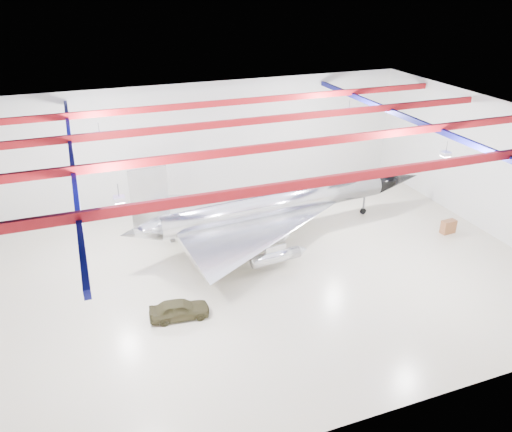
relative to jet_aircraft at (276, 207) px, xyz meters
name	(u,v)px	position (x,y,z in m)	size (l,w,h in m)	color
floor	(262,267)	(-3.05, -4.61, -2.49)	(40.00, 40.00, 0.00)	beige
wall_back	(206,140)	(-3.05, 10.39, 3.01)	(40.00, 40.00, 0.00)	silver
wall_right	(488,166)	(16.95, -4.61, 3.01)	(30.00, 30.00, 0.00)	silver
ceiling	(263,124)	(-3.05, -4.61, 8.51)	(40.00, 40.00, 0.00)	#0A0F38
ceiling_structure	(263,134)	(-3.05, -4.61, 7.83)	(39.50, 29.50, 1.08)	maroon
jet_aircraft	(276,207)	(0.00, 0.00, 0.00)	(27.90, 17.31, 7.60)	silver
jeep	(179,309)	(-10.14, -8.44, -1.85)	(1.53, 3.80, 1.30)	#3A361D
desk	(448,227)	(13.75, -4.90, -1.92)	(1.26, 0.63, 1.15)	brown
crate_ply	(202,244)	(-6.43, 0.14, -2.32)	(0.49, 0.39, 0.34)	olive
toolbox_red	(232,227)	(-3.22, 2.18, -2.35)	(0.40, 0.32, 0.28)	maroon
parts_bin	(282,212)	(1.96, 3.26, -2.26)	(0.67, 0.53, 0.47)	olive
crate_small	(173,240)	(-8.50, 1.71, -2.37)	(0.36, 0.29, 0.25)	#59595B
oil_barrel	(201,248)	(-6.68, -0.50, -2.33)	(0.47, 0.38, 0.33)	olive
spares_box	(221,213)	(-3.29, 5.16, -2.32)	(0.39, 0.39, 0.35)	#59595B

